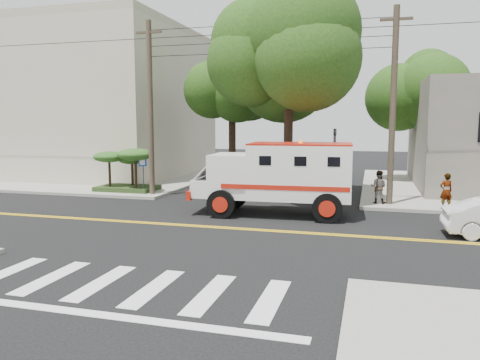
% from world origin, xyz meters
% --- Properties ---
extents(ground, '(100.00, 100.00, 0.00)m').
position_xyz_m(ground, '(0.00, 0.00, 0.00)').
color(ground, black).
rests_on(ground, ground).
extents(sidewalk_nw, '(17.00, 17.00, 0.15)m').
position_xyz_m(sidewalk_nw, '(-13.50, 13.50, 0.07)').
color(sidewalk_nw, gray).
rests_on(sidewalk_nw, ground).
extents(building_left, '(16.00, 14.00, 10.00)m').
position_xyz_m(building_left, '(-15.50, 15.00, 5.15)').
color(building_left, '#B4AF94').
rests_on(building_left, sidewalk_nw).
extents(utility_pole_left, '(0.28, 0.28, 9.00)m').
position_xyz_m(utility_pole_left, '(-5.60, 6.00, 4.50)').
color(utility_pole_left, '#382D23').
rests_on(utility_pole_left, ground).
extents(utility_pole_right, '(0.28, 0.28, 9.00)m').
position_xyz_m(utility_pole_right, '(6.30, 6.20, 4.50)').
color(utility_pole_right, '#382D23').
rests_on(utility_pole_right, ground).
extents(tree_main, '(6.08, 5.70, 9.85)m').
position_xyz_m(tree_main, '(1.94, 6.21, 7.20)').
color(tree_main, black).
rests_on(tree_main, ground).
extents(tree_left, '(4.48, 4.20, 7.70)m').
position_xyz_m(tree_left, '(-2.68, 11.79, 5.73)').
color(tree_left, black).
rests_on(tree_left, ground).
extents(tree_right, '(4.80, 4.50, 8.20)m').
position_xyz_m(tree_right, '(8.84, 15.77, 6.09)').
color(tree_right, black).
rests_on(tree_right, ground).
extents(traffic_signal, '(0.15, 0.18, 3.60)m').
position_xyz_m(traffic_signal, '(3.80, 5.60, 2.23)').
color(traffic_signal, '#3F3F42').
rests_on(traffic_signal, ground).
extents(accessibility_sign, '(0.45, 0.10, 2.02)m').
position_xyz_m(accessibility_sign, '(-6.20, 6.17, 1.37)').
color(accessibility_sign, '#3F3F42').
rests_on(accessibility_sign, ground).
extents(palm_planter, '(3.52, 2.63, 2.36)m').
position_xyz_m(palm_planter, '(-7.44, 6.62, 1.65)').
color(palm_planter, '#1E3314').
rests_on(palm_planter, sidewalk_nw).
extents(armored_truck, '(6.79, 3.02, 3.03)m').
position_xyz_m(armored_truck, '(1.76, 2.98, 1.73)').
color(armored_truck, white).
rests_on(armored_truck, ground).
extents(pedestrian_a, '(0.66, 0.55, 1.56)m').
position_xyz_m(pedestrian_a, '(8.60, 5.50, 0.93)').
color(pedestrian_a, gray).
rests_on(pedestrian_a, sidewalk_ne).
extents(pedestrian_b, '(0.85, 0.73, 1.53)m').
position_xyz_m(pedestrian_b, '(5.80, 6.19, 0.91)').
color(pedestrian_b, gray).
rests_on(pedestrian_b, sidewalk_ne).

